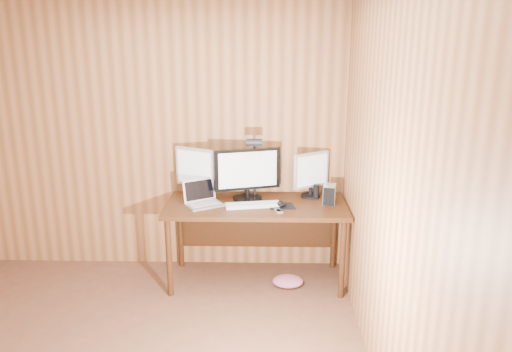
{
  "coord_description": "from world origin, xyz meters",
  "views": [
    {
      "loc": [
        1.02,
        -2.55,
        2.19
      ],
      "look_at": [
        0.93,
        1.58,
        1.02
      ],
      "focal_mm": 35.0,
      "sensor_mm": 36.0,
      "label": 1
    }
  ],
  "objects_px": {
    "desk_lamp": "(255,159)",
    "desk": "(256,214)",
    "monitor_right": "(311,174)",
    "speaker": "(316,192)",
    "monitor_left": "(195,171)",
    "phone": "(279,211)",
    "keyboard": "(253,205)",
    "hard_drive": "(329,194)",
    "monitor_center": "(247,173)",
    "mouse": "(281,204)",
    "laptop": "(202,198)"
  },
  "relations": [
    {
      "from": "desk",
      "to": "phone",
      "type": "distance_m",
      "value": 0.36
    },
    {
      "from": "desk",
      "to": "hard_drive",
      "type": "relative_size",
      "value": 9.47
    },
    {
      "from": "hard_drive",
      "to": "mouse",
      "type": "bearing_deg",
      "value": -156.52
    },
    {
      "from": "monitor_right",
      "to": "phone",
      "type": "xyz_separation_m",
      "value": [
        -0.3,
        -0.41,
        -0.22
      ]
    },
    {
      "from": "hard_drive",
      "to": "phone",
      "type": "height_order",
      "value": "hard_drive"
    },
    {
      "from": "phone",
      "to": "desk_lamp",
      "type": "distance_m",
      "value": 0.54
    },
    {
      "from": "monitor_right",
      "to": "laptop",
      "type": "bearing_deg",
      "value": 160.25
    },
    {
      "from": "desk",
      "to": "keyboard",
      "type": "distance_m",
      "value": 0.19
    },
    {
      "from": "monitor_right",
      "to": "speaker",
      "type": "height_order",
      "value": "monitor_right"
    },
    {
      "from": "keyboard",
      "to": "phone",
      "type": "height_order",
      "value": "keyboard"
    },
    {
      "from": "monitor_left",
      "to": "speaker",
      "type": "bearing_deg",
      "value": 24.52
    },
    {
      "from": "monitor_center",
      "to": "monitor_right",
      "type": "xyz_separation_m",
      "value": [
        0.58,
        0.08,
        -0.02
      ]
    },
    {
      "from": "monitor_right",
      "to": "desk_lamp",
      "type": "xyz_separation_m",
      "value": [
        -0.52,
        -0.07,
        0.15
      ]
    },
    {
      "from": "keyboard",
      "to": "mouse",
      "type": "bearing_deg",
      "value": -11.6
    },
    {
      "from": "desk_lamp",
      "to": "mouse",
      "type": "bearing_deg",
      "value": -27.27
    },
    {
      "from": "monitor_left",
      "to": "monitor_right",
      "type": "xyz_separation_m",
      "value": [
        1.06,
        0.01,
        -0.02
      ]
    },
    {
      "from": "desk",
      "to": "laptop",
      "type": "relative_size",
      "value": 4.24
    },
    {
      "from": "desk_lamp",
      "to": "monitor_center",
      "type": "bearing_deg",
      "value": -155.91
    },
    {
      "from": "speaker",
      "to": "mouse",
      "type": "bearing_deg",
      "value": -144.87
    },
    {
      "from": "monitor_left",
      "to": "monitor_right",
      "type": "bearing_deg",
      "value": 27.04
    },
    {
      "from": "speaker",
      "to": "monitor_center",
      "type": "bearing_deg",
      "value": -176.79
    },
    {
      "from": "desk_lamp",
      "to": "desk",
      "type": "bearing_deg",
      "value": -61.47
    },
    {
      "from": "phone",
      "to": "monitor_left",
      "type": "bearing_deg",
      "value": 135.79
    },
    {
      "from": "desk_lamp",
      "to": "speaker",
      "type": "bearing_deg",
      "value": 15.28
    },
    {
      "from": "desk",
      "to": "monitor_right",
      "type": "height_order",
      "value": "monitor_right"
    },
    {
      "from": "desk",
      "to": "hard_drive",
      "type": "bearing_deg",
      "value": -3.88
    },
    {
      "from": "keyboard",
      "to": "mouse",
      "type": "height_order",
      "value": "mouse"
    },
    {
      "from": "mouse",
      "to": "laptop",
      "type": "bearing_deg",
      "value": 160.35
    },
    {
      "from": "desk",
      "to": "monitor_left",
      "type": "height_order",
      "value": "monitor_left"
    },
    {
      "from": "monitor_right",
      "to": "mouse",
      "type": "xyz_separation_m",
      "value": [
        -0.28,
        -0.27,
        -0.2
      ]
    },
    {
      "from": "laptop",
      "to": "desk_lamp",
      "type": "height_order",
      "value": "desk_lamp"
    },
    {
      "from": "monitor_center",
      "to": "keyboard",
      "type": "height_order",
      "value": "monitor_center"
    },
    {
      "from": "monitor_right",
      "to": "desk_lamp",
      "type": "height_order",
      "value": "desk_lamp"
    },
    {
      "from": "laptop",
      "to": "keyboard",
      "type": "distance_m",
      "value": 0.45
    },
    {
      "from": "monitor_left",
      "to": "desk_lamp",
      "type": "relative_size",
      "value": 0.75
    },
    {
      "from": "mouse",
      "to": "monitor_center",
      "type": "bearing_deg",
      "value": 132.01
    },
    {
      "from": "keyboard",
      "to": "hard_drive",
      "type": "distance_m",
      "value": 0.69
    },
    {
      "from": "monitor_left",
      "to": "monitor_right",
      "type": "relative_size",
      "value": 1.09
    },
    {
      "from": "desk",
      "to": "phone",
      "type": "bearing_deg",
      "value": -54.55
    },
    {
      "from": "hard_drive",
      "to": "speaker",
      "type": "height_order",
      "value": "hard_drive"
    },
    {
      "from": "desk",
      "to": "desk_lamp",
      "type": "distance_m",
      "value": 0.5
    },
    {
      "from": "monitor_left",
      "to": "desk_lamp",
      "type": "xyz_separation_m",
      "value": [
        0.54,
        -0.06,
        0.13
      ]
    },
    {
      "from": "monitor_center",
      "to": "keyboard",
      "type": "xyz_separation_m",
      "value": [
        0.06,
        -0.19,
        -0.24
      ]
    },
    {
      "from": "desk",
      "to": "desk_lamp",
      "type": "xyz_separation_m",
      "value": [
        -0.02,
        0.06,
        0.5
      ]
    },
    {
      "from": "desk",
      "to": "monitor_center",
      "type": "xyz_separation_m",
      "value": [
        -0.08,
        0.05,
        0.37
      ]
    },
    {
      "from": "phone",
      "to": "hard_drive",
      "type": "bearing_deg",
      "value": 10.34
    },
    {
      "from": "phone",
      "to": "desk",
      "type": "bearing_deg",
      "value": 108.87
    },
    {
      "from": "desk",
      "to": "keyboard",
      "type": "height_order",
      "value": "keyboard"
    },
    {
      "from": "hard_drive",
      "to": "phone",
      "type": "relative_size",
      "value": 1.55
    },
    {
      "from": "laptop",
      "to": "desk",
      "type": "bearing_deg",
      "value": -19.74
    }
  ]
}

